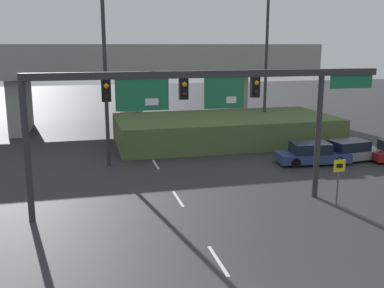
# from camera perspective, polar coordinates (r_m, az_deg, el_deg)

# --- Properties ---
(lane_markings) EXTENTS (0.14, 22.93, 0.01)m
(lane_markings) POSITION_cam_1_polar(r_m,az_deg,el_deg) (26.01, -3.39, -4.50)
(lane_markings) COLOR silver
(lane_markings) RESTS_ON ground
(signal_gantry) EXTENTS (16.72, 0.44, 6.46)m
(signal_gantry) POSITION_cam_1_polar(r_m,az_deg,el_deg) (20.51, 1.34, 5.95)
(signal_gantry) COLOR #2D2D30
(signal_gantry) RESTS_ON ground
(speed_limit_sign) EXTENTS (0.60, 0.11, 2.31)m
(speed_limit_sign) POSITION_cam_1_polar(r_m,az_deg,el_deg) (22.64, 18.11, -3.72)
(speed_limit_sign) COLOR #4C4C4C
(speed_limit_sign) RESTS_ON ground
(highway_light_pole_near) EXTENTS (0.70, 0.36, 15.37)m
(highway_light_pole_near) POSITION_cam_1_polar(r_m,az_deg,el_deg) (37.92, 9.50, 13.04)
(highway_light_pole_near) COLOR #2D2D30
(highway_light_pole_near) RESTS_ON ground
(highway_light_pole_far) EXTENTS (0.70, 0.36, 13.04)m
(highway_light_pole_far) POSITION_cam_1_polar(r_m,az_deg,el_deg) (28.41, -11.04, 10.86)
(highway_light_pole_far) COLOR #2D2D30
(highway_light_pole_far) RESTS_ON ground
(overpass_bridge) EXTENTS (34.54, 8.53, 7.64)m
(overpass_bridge) POSITION_cam_1_polar(r_m,az_deg,el_deg) (42.61, -7.96, 9.09)
(overpass_bridge) COLOR gray
(overpass_bridge) RESTS_ON ground
(grass_embankment) EXTENTS (17.01, 8.01, 2.06)m
(grass_embankment) POSITION_cam_1_polar(r_m,az_deg,el_deg) (35.67, 4.23, 1.86)
(grass_embankment) COLOR #4C6033
(grass_embankment) RESTS_ON ground
(parked_sedan_near_right) EXTENTS (4.80, 2.40, 1.40)m
(parked_sedan_near_right) POSITION_cam_1_polar(r_m,az_deg,el_deg) (30.21, 14.96, -1.22)
(parked_sedan_near_right) COLOR navy
(parked_sedan_near_right) RESTS_ON ground
(parked_sedan_mid_right) EXTENTS (4.75, 2.28, 1.38)m
(parked_sedan_mid_right) POSITION_cam_1_polar(r_m,az_deg,el_deg) (31.79, 19.43, -0.87)
(parked_sedan_mid_right) COLOR gray
(parked_sedan_mid_right) RESTS_ON ground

